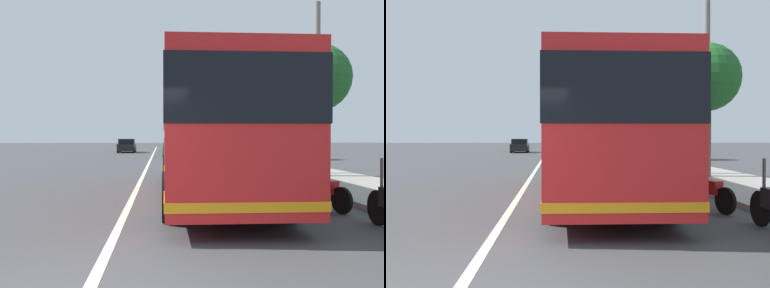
% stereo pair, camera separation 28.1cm
% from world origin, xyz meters
% --- Properties ---
extents(sidewalk_curb, '(110.00, 3.60, 0.14)m').
position_xyz_m(sidewalk_curb, '(10.00, -7.18, 0.07)').
color(sidewalk_curb, '#9E998E').
rests_on(sidewalk_curb, ground).
extents(lane_divider_line, '(110.00, 0.16, 0.01)m').
position_xyz_m(lane_divider_line, '(10.00, 0.00, 0.00)').
color(lane_divider_line, silver).
rests_on(lane_divider_line, ground).
extents(coach_bus, '(10.82, 2.70, 3.25)m').
position_xyz_m(coach_bus, '(7.45, -2.15, 1.91)').
color(coach_bus, red).
rests_on(coach_bus, ground).
extents(motorcycle_mid_row, '(2.07, 0.78, 1.24)m').
position_xyz_m(motorcycle_mid_row, '(5.36, -4.45, 0.45)').
color(motorcycle_mid_row, black).
rests_on(motorcycle_mid_row, ground).
extents(car_ahead_same_lane, '(4.30, 1.88, 1.45)m').
position_xyz_m(car_ahead_same_lane, '(40.63, 2.88, 0.69)').
color(car_ahead_same_lane, black).
rests_on(car_ahead_same_lane, ground).
extents(car_behind_bus, '(4.01, 1.81, 1.60)m').
position_xyz_m(car_behind_bus, '(31.73, -1.79, 0.75)').
color(car_behind_bus, '#2D7238').
rests_on(car_behind_bus, ground).
extents(roadside_tree_mid_block, '(2.66, 2.66, 5.33)m').
position_xyz_m(roadside_tree_mid_block, '(11.87, -6.90, 3.94)').
color(roadside_tree_mid_block, brown).
rests_on(roadside_tree_mid_block, ground).
extents(roadside_tree_far_block, '(2.85, 2.85, 5.34)m').
position_xyz_m(roadside_tree_far_block, '(26.28, -7.57, 3.87)').
color(roadside_tree_far_block, brown).
rests_on(roadside_tree_far_block, ground).
extents(utility_pole, '(0.27, 0.27, 7.37)m').
position_xyz_m(utility_pole, '(13.10, -7.37, 3.69)').
color(utility_pole, slate).
rests_on(utility_pole, ground).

